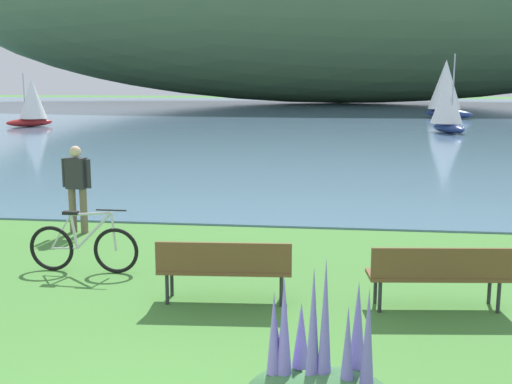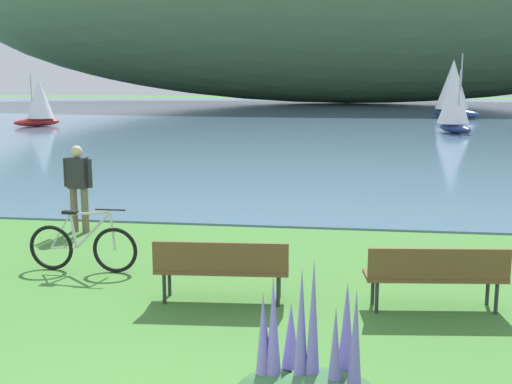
{
  "view_description": "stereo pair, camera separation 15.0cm",
  "coord_description": "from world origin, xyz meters",
  "px_view_note": "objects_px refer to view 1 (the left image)",
  "views": [
    {
      "loc": [
        1.73,
        -3.87,
        3.0
      ],
      "look_at": [
        0.37,
        7.07,
        1.0
      ],
      "focal_mm": 44.34,
      "sensor_mm": 36.0,
      "label": 1
    },
    {
      "loc": [
        1.88,
        -3.85,
        3.0
      ],
      "look_at": [
        0.37,
        7.07,
        1.0
      ],
      "focal_mm": 44.34,
      "sensor_mm": 36.0,
      "label": 2
    }
  ],
  "objects_px": {
    "person_at_shoreline": "(77,183)",
    "sailboat_far_off": "(446,88)",
    "sailboat_mid_bay": "(448,103)",
    "bicycle_leaning_near_bench": "(84,247)",
    "park_bench_further_along": "(439,272)",
    "park_bench_near_camera": "(224,266)",
    "sailboat_nearest_to_shore": "(32,101)"
  },
  "relations": [
    {
      "from": "park_bench_near_camera",
      "to": "person_at_shoreline",
      "type": "bearing_deg",
      "value": 134.86
    },
    {
      "from": "bicycle_leaning_near_bench",
      "to": "sailboat_mid_bay",
      "type": "distance_m",
      "value": 28.19
    },
    {
      "from": "park_bench_further_along",
      "to": "sailboat_nearest_to_shore",
      "type": "bearing_deg",
      "value": 124.43
    },
    {
      "from": "sailboat_nearest_to_shore",
      "to": "sailboat_mid_bay",
      "type": "bearing_deg",
      "value": -3.47
    },
    {
      "from": "person_at_shoreline",
      "to": "sailboat_mid_bay",
      "type": "distance_m",
      "value": 26.34
    },
    {
      "from": "sailboat_far_off",
      "to": "sailboat_mid_bay",
      "type": "bearing_deg",
      "value": -98.87
    },
    {
      "from": "park_bench_near_camera",
      "to": "sailboat_mid_bay",
      "type": "distance_m",
      "value": 28.49
    },
    {
      "from": "park_bench_further_along",
      "to": "sailboat_nearest_to_shore",
      "type": "height_order",
      "value": "sailboat_nearest_to_shore"
    },
    {
      "from": "sailboat_mid_bay",
      "to": "sailboat_far_off",
      "type": "relative_size",
      "value": 0.73
    },
    {
      "from": "park_bench_near_camera",
      "to": "sailboat_far_off",
      "type": "bearing_deg",
      "value": 76.76
    },
    {
      "from": "park_bench_further_along",
      "to": "person_at_shoreline",
      "type": "xyz_separation_m",
      "value": [
        -6.32,
        3.45,
        0.46
      ]
    },
    {
      "from": "park_bench_further_along",
      "to": "bicycle_leaning_near_bench",
      "type": "distance_m",
      "value": 5.32
    },
    {
      "from": "park_bench_near_camera",
      "to": "sailboat_nearest_to_shore",
      "type": "height_order",
      "value": "sailboat_nearest_to_shore"
    },
    {
      "from": "park_bench_further_along",
      "to": "sailboat_far_off",
      "type": "bearing_deg",
      "value": 80.58
    },
    {
      "from": "bicycle_leaning_near_bench",
      "to": "sailboat_nearest_to_shore",
      "type": "height_order",
      "value": "sailboat_nearest_to_shore"
    },
    {
      "from": "bicycle_leaning_near_bench",
      "to": "person_at_shoreline",
      "type": "bearing_deg",
      "value": 114.31
    },
    {
      "from": "park_bench_near_camera",
      "to": "sailboat_mid_bay",
      "type": "height_order",
      "value": "sailboat_mid_bay"
    },
    {
      "from": "sailboat_mid_bay",
      "to": "sailboat_far_off",
      "type": "xyz_separation_m",
      "value": [
        1.98,
        12.71,
        0.6
      ]
    },
    {
      "from": "person_at_shoreline",
      "to": "sailboat_nearest_to_shore",
      "type": "distance_m",
      "value": 28.76
    },
    {
      "from": "park_bench_near_camera",
      "to": "person_at_shoreline",
      "type": "relative_size",
      "value": 1.07
    },
    {
      "from": "bicycle_leaning_near_bench",
      "to": "sailboat_mid_bay",
      "type": "height_order",
      "value": "sailboat_mid_bay"
    },
    {
      "from": "person_at_shoreline",
      "to": "park_bench_near_camera",
      "type": "bearing_deg",
      "value": -45.14
    },
    {
      "from": "person_at_shoreline",
      "to": "sailboat_mid_bay",
      "type": "bearing_deg",
      "value": 65.33
    },
    {
      "from": "park_bench_near_camera",
      "to": "sailboat_far_off",
      "type": "distance_m",
      "value": 41.31
    },
    {
      "from": "person_at_shoreline",
      "to": "sailboat_far_off",
      "type": "distance_m",
      "value": 38.89
    },
    {
      "from": "person_at_shoreline",
      "to": "bicycle_leaning_near_bench",
      "type": "bearing_deg",
      "value": -65.69
    },
    {
      "from": "park_bench_near_camera",
      "to": "bicycle_leaning_near_bench",
      "type": "bearing_deg",
      "value": 155.52
    },
    {
      "from": "bicycle_leaning_near_bench",
      "to": "person_at_shoreline",
      "type": "relative_size",
      "value": 1.04
    },
    {
      "from": "park_bench_near_camera",
      "to": "sailboat_nearest_to_shore",
      "type": "distance_m",
      "value": 33.58
    },
    {
      "from": "bicycle_leaning_near_bench",
      "to": "park_bench_further_along",
      "type": "bearing_deg",
      "value": -11.05
    },
    {
      "from": "bicycle_leaning_near_bench",
      "to": "sailboat_nearest_to_shore",
      "type": "bearing_deg",
      "value": 117.61
    },
    {
      "from": "park_bench_near_camera",
      "to": "bicycle_leaning_near_bench",
      "type": "relative_size",
      "value": 1.03
    }
  ]
}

